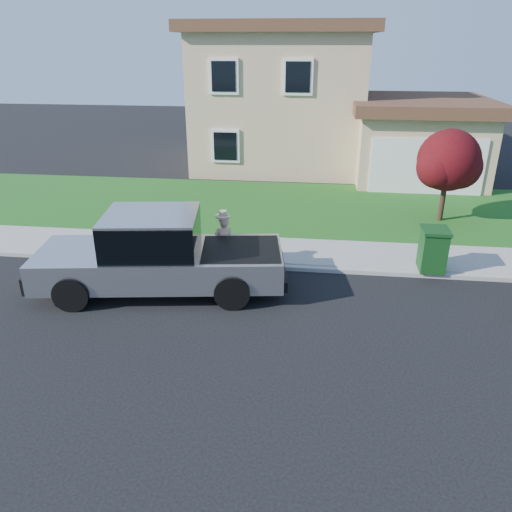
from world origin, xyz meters
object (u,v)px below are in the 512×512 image
Objects in this scene: trash_bin at (433,249)px; pickup_truck at (159,256)px; woman at (224,243)px; ornamental_tree at (449,163)px.

pickup_truck is at bearing -165.07° from trash_bin.
ornamental_tree is (7.00, 4.95, 1.32)m from woman.
pickup_truck reaches higher than trash_bin.
woman is at bearing -174.99° from trash_bin.
pickup_truck is 2.06× the size of ornamental_tree.
ornamental_tree is at bearing 75.19° from trash_bin.
pickup_truck is at bearing -142.99° from ornamental_tree.
trash_bin is (7.19, 1.86, -0.22)m from pickup_truck.
woman is 1.49× the size of trash_bin.
woman is (1.42, 1.40, -0.14)m from pickup_truck.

